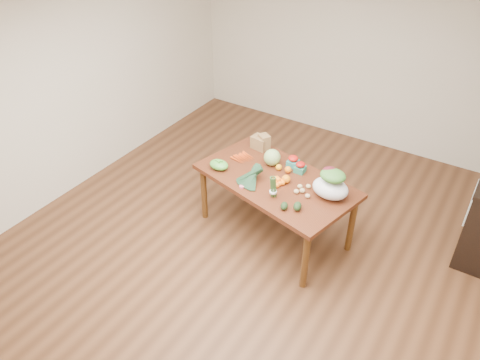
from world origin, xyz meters
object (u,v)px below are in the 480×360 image
Objects in this scene: paper_bag at (260,141)px; asparagus_bundle at (273,187)px; cabbage at (272,157)px; salad_bag at (331,185)px; mandarin_cluster at (278,181)px; dining_table at (275,206)px; kale_bunch at (249,177)px.

asparagus_bundle is at bearing -51.81° from paper_bag.
cabbage is 0.50× the size of salad_bag.
mandarin_cluster is 0.49× the size of salad_bag.
dining_table is at bearing -178.90° from salad_bag.
paper_bag is at bearing 124.48° from kale_bunch.
salad_bag is at bearing -22.30° from paper_bag.
cabbage is 0.45m from kale_bunch.
salad_bag reaches higher than mandarin_cluster.
mandarin_cluster is at bearing -171.19° from salad_bag.
asparagus_bundle is at bearing -74.08° from mandarin_cluster.
salad_bag reaches higher than dining_table.
asparagus_bundle is at bearing -53.72° from dining_table.
dining_table is 0.80m from paper_bag.
cabbage is (-0.17, 0.22, 0.47)m from dining_table.
kale_bunch is 1.08× the size of salad_bag.
dining_table is 6.71× the size of asparagus_bundle.
paper_bag is 0.70× the size of salad_bag.
salad_bag is at bearing 46.46° from asparagus_bundle.
dining_table is at bearing 62.75° from kale_bunch.
cabbage is 0.38m from mandarin_cluster.
paper_bag is at bearing 141.14° from cabbage.
mandarin_cluster is 0.31m from kale_bunch.
salad_bag is at bearing -14.76° from cabbage.
asparagus_bundle reaches higher than cabbage.
paper_bag is 1.38× the size of cabbage.
salad_bag is at bearing 30.64° from kale_bunch.
salad_bag is (0.60, 0.01, 0.52)m from dining_table.
salad_bag is at bearing 14.76° from dining_table.
paper_bag is 1.43× the size of mandarin_cluster.
cabbage is at bearing 100.04° from kale_bunch.
mandarin_cluster is (0.52, -0.52, -0.05)m from paper_bag.
salad_bag is at bearing 8.81° from mandarin_cluster.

